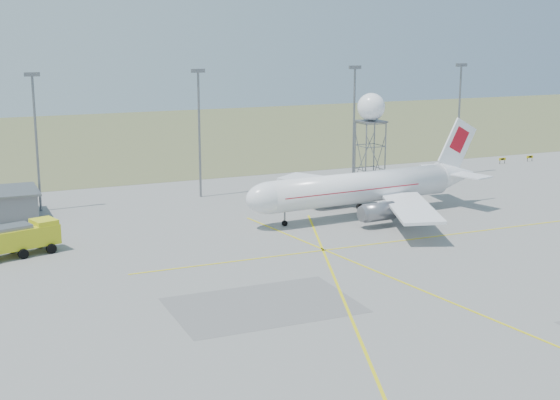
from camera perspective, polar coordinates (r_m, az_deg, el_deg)
name	(u,v)px	position (r m, az deg, el deg)	size (l,w,h in m)	color
ground	(528,327)	(75.46, 17.70, -8.84)	(400.00, 400.00, 0.00)	gray
grass_strip	(148,137)	(199.82, -9.60, 4.59)	(400.00, 120.00, 0.03)	#475A31
mast_a	(36,130)	(119.81, -17.44, 4.87)	(2.20, 0.50, 20.50)	slate
mast_b	(199,122)	(124.92, -5.94, 5.66)	(2.20, 0.50, 20.50)	slate
mast_c	(354,115)	(135.97, 5.44, 6.22)	(2.20, 0.50, 20.50)	slate
mast_d	(459,110)	(147.83, 12.98, 6.45)	(2.20, 0.50, 20.50)	slate
taxi_sign_near	(502,159)	(163.49, 15.96, 2.88)	(1.60, 0.17, 1.20)	black
taxi_sign_far	(530,157)	(167.99, 17.81, 3.01)	(1.60, 0.17, 1.20)	black
airliner_main	(363,188)	(113.19, 6.12, 0.88)	(39.47, 38.26, 13.42)	white
radar_tower	(370,137)	(129.33, 6.63, 4.60)	(4.54, 4.54, 16.43)	slate
fire_truck	(19,240)	(98.42, -18.54, -2.79)	(10.37, 6.12, 3.94)	gold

